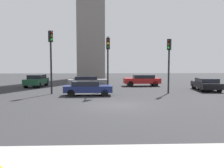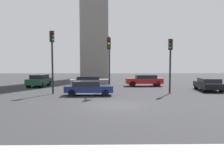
% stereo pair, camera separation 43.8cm
% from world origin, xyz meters
% --- Properties ---
extents(ground_plane, '(98.96, 98.96, 0.00)m').
position_xyz_m(ground_plane, '(0.00, 0.00, 0.00)').
color(ground_plane, '#2D2D30').
extents(traffic_light_0, '(0.33, 3.61, 5.26)m').
position_xyz_m(traffic_light_0, '(-0.32, 7.07, 3.79)').
color(traffic_light_0, black).
rests_on(traffic_light_0, ground_plane).
extents(traffic_light_1, '(0.44, 0.49, 5.02)m').
position_xyz_m(traffic_light_1, '(5.29, 6.37, 3.51)').
color(traffic_light_1, black).
rests_on(traffic_light_1, ground_plane).
extents(traffic_light_2, '(0.45, 0.48, 5.71)m').
position_xyz_m(traffic_light_2, '(-5.49, 6.38, 3.95)').
color(traffic_light_2, black).
rests_on(traffic_light_2, ground_plane).
extents(car_0, '(2.37, 4.70, 1.28)m').
position_xyz_m(car_0, '(9.81, 8.61, 0.68)').
color(car_0, black).
rests_on(car_0, ground_plane).
extents(car_2, '(4.18, 1.74, 1.25)m').
position_xyz_m(car_2, '(-2.15, 5.18, 0.68)').
color(car_2, navy).
rests_on(car_2, ground_plane).
extents(car_3, '(4.69, 2.46, 1.27)m').
position_xyz_m(car_3, '(-2.59, 12.61, 0.69)').
color(car_3, slate).
rests_on(car_3, ground_plane).
extents(car_4, '(2.18, 4.21, 1.42)m').
position_xyz_m(car_4, '(-8.60, 13.35, 0.76)').
color(car_4, '#19472D').
rests_on(car_4, ground_plane).
extents(car_5, '(4.41, 1.92, 1.37)m').
position_xyz_m(car_5, '(4.03, 13.76, 0.75)').
color(car_5, maroon).
rests_on(car_5, ground_plane).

